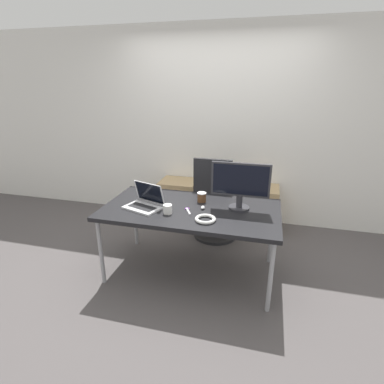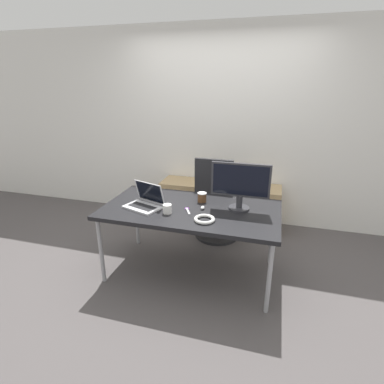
% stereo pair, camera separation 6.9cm
% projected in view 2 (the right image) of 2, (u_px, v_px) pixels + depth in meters
% --- Properties ---
extents(ground_plane, '(14.00, 14.00, 0.00)m').
position_uv_depth(ground_plane, '(191.00, 271.00, 3.18)').
color(ground_plane, '#514C4C').
extents(wall_back, '(10.00, 0.05, 2.60)m').
position_uv_depth(wall_back, '(220.00, 128.00, 4.05)').
color(wall_back, silver).
rests_on(wall_back, ground_plane).
extents(desk, '(1.71, 0.91, 0.73)m').
position_uv_depth(desk, '(191.00, 212.00, 2.94)').
color(desk, black).
rests_on(desk, ground_plane).
extents(office_chair, '(0.56, 0.57, 1.08)m').
position_uv_depth(office_chair, '(216.00, 209.00, 3.72)').
color(office_chair, '#232326').
rests_on(office_chair, ground_plane).
extents(cabinet_left, '(0.51, 0.43, 0.59)m').
position_uv_depth(cabinet_left, '(181.00, 200.00, 4.30)').
color(cabinet_left, tan).
rests_on(cabinet_left, ground_plane).
extents(cabinet_right, '(0.51, 0.43, 0.59)m').
position_uv_depth(cabinet_right, '(260.00, 209.00, 4.01)').
color(cabinet_right, tan).
rests_on(cabinet_right, ground_plane).
extents(laptop_center, '(0.40, 0.37, 0.23)m').
position_uv_depth(laptop_center, '(145.00, 202.00, 2.94)').
color(laptop_center, silver).
rests_on(laptop_center, desk).
extents(monitor, '(0.56, 0.20, 0.46)m').
position_uv_depth(monitor, '(240.00, 185.00, 2.81)').
color(monitor, '#2D2D33').
rests_on(monitor, desk).
extents(mouse, '(0.04, 0.06, 0.03)m').
position_uv_depth(mouse, '(203.00, 208.00, 2.89)').
color(mouse, silver).
rests_on(mouse, desk).
extents(coffee_cup_white, '(0.08, 0.08, 0.09)m').
position_uv_depth(coffee_cup_white, '(167.00, 209.00, 2.80)').
color(coffee_cup_white, white).
rests_on(coffee_cup_white, desk).
extents(coffee_cup_brown, '(0.09, 0.09, 0.10)m').
position_uv_depth(coffee_cup_brown, '(202.00, 197.00, 3.06)').
color(coffee_cup_brown, brown).
rests_on(coffee_cup_brown, desk).
extents(cable_coil, '(0.19, 0.19, 0.03)m').
position_uv_depth(cable_coil, '(204.00, 219.00, 2.65)').
color(cable_coil, white).
rests_on(cable_coil, desk).
extents(scissors, '(0.10, 0.16, 0.01)m').
position_uv_depth(scissors, '(188.00, 210.00, 2.86)').
color(scissors, '#B2B2B7').
rests_on(scissors, desk).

